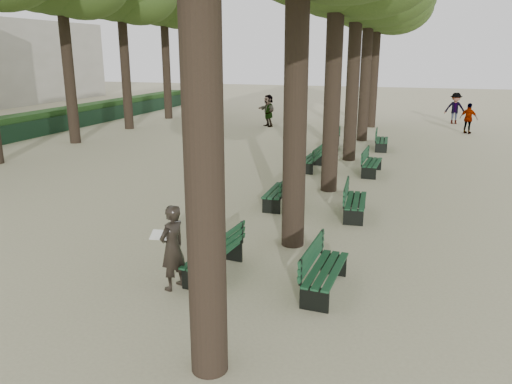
% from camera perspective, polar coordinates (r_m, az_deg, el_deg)
% --- Properties ---
extents(ground, '(120.00, 120.00, 0.00)m').
position_cam_1_polar(ground, '(9.67, -8.98, -11.20)').
color(ground, tan).
rests_on(ground, ground).
extents(bench_left_0, '(0.75, 1.85, 0.92)m').
position_cam_1_polar(bench_left_0, '(10.17, -4.85, -7.97)').
color(bench_left_0, black).
rests_on(bench_left_0, ground).
extents(bench_left_1, '(0.60, 1.81, 0.92)m').
position_cam_1_polar(bench_left_1, '(14.60, 2.55, -0.52)').
color(bench_left_1, black).
rests_on(bench_left_1, ground).
extents(bench_left_2, '(0.66, 1.83, 0.92)m').
position_cam_1_polar(bench_left_2, '(19.19, 6.35, 3.34)').
color(bench_left_2, black).
rests_on(bench_left_2, ground).
extents(bench_left_3, '(0.62, 1.81, 0.92)m').
position_cam_1_polar(bench_left_3, '(23.75, 8.63, 5.64)').
color(bench_left_3, black).
rests_on(bench_left_3, ground).
extents(bench_right_0, '(0.67, 1.83, 0.92)m').
position_cam_1_polar(bench_right_0, '(9.54, 7.88, -9.73)').
color(bench_right_0, black).
rests_on(bench_right_0, ground).
extents(bench_right_1, '(0.69, 1.83, 0.92)m').
position_cam_1_polar(bench_right_1, '(13.90, 11.26, -1.65)').
color(bench_right_1, black).
rests_on(bench_right_1, ground).
extents(bench_right_2, '(0.65, 1.82, 0.92)m').
position_cam_1_polar(bench_right_2, '(18.84, 13.09, 2.79)').
color(bench_right_2, black).
rests_on(bench_right_2, ground).
extents(bench_right_3, '(0.65, 1.82, 0.92)m').
position_cam_1_polar(bench_right_3, '(23.81, 14.16, 5.37)').
color(bench_right_3, black).
rests_on(bench_right_3, ground).
extents(man_with_map, '(0.69, 0.73, 1.65)m').
position_cam_1_polar(man_with_map, '(9.50, -9.53, -6.27)').
color(man_with_map, black).
rests_on(man_with_map, ground).
extents(pedestrian_c, '(1.02, 0.75, 1.67)m').
position_cam_1_polar(pedestrian_c, '(30.01, 23.13, 7.73)').
color(pedestrian_c, '#262628').
rests_on(pedestrian_c, ground).
extents(pedestrian_e, '(1.48, 1.57, 1.91)m').
position_cam_1_polar(pedestrian_e, '(30.43, 1.42, 9.29)').
color(pedestrian_e, '#262628').
rests_on(pedestrian_e, ground).
extents(pedestrian_b, '(1.27, 0.46, 1.93)m').
position_cam_1_polar(pedestrian_b, '(33.97, 21.81, 8.88)').
color(pedestrian_b, '#262628').
rests_on(pedestrian_b, ground).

